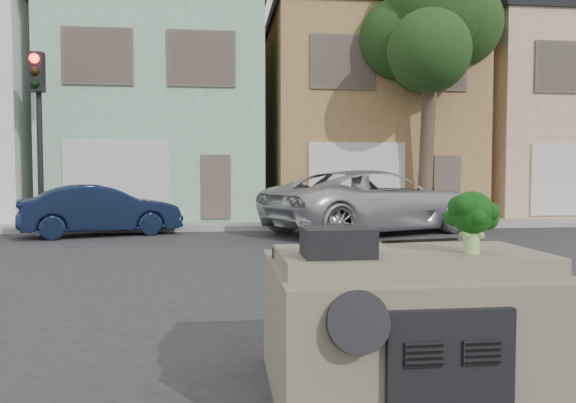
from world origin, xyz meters
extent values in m
plane|color=#303033|center=(0.00, 0.00, 0.00)|extent=(120.00, 120.00, 0.00)
cube|color=gray|center=(0.00, 10.50, 0.07)|extent=(40.00, 3.00, 0.15)
cube|color=#8DBF9D|center=(-3.50, 14.50, 3.77)|extent=(7.20, 8.20, 7.55)
cube|color=#997446|center=(4.00, 14.50, 3.77)|extent=(7.20, 8.20, 7.55)
cube|color=#CBAD87|center=(11.50, 14.50, 3.77)|extent=(7.20, 8.20, 7.55)
imported|color=#101A33|center=(-4.61, 8.41, 0.00)|extent=(4.39, 2.73, 1.37)
imported|color=#B7BABF|center=(2.84, 8.11, 0.00)|extent=(6.97, 5.31, 1.76)
cube|color=black|center=(-6.50, 9.50, 2.55)|extent=(0.40, 0.40, 5.10)
cube|color=#1C3A15|center=(5.00, 9.80, 4.25)|extent=(4.40, 4.00, 8.50)
cube|color=#726954|center=(0.00, -3.00, 0.56)|extent=(2.00, 1.80, 1.12)
cube|color=black|center=(-0.58, -3.35, 1.22)|extent=(0.48, 0.38, 0.20)
cube|color=black|center=(0.28, -2.62, 1.13)|extent=(0.69, 0.15, 0.02)
cube|color=black|center=(0.41, -3.31, 1.35)|extent=(0.42, 0.42, 0.46)
camera|label=1|loc=(-1.37, -7.13, 1.70)|focal=35.00mm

